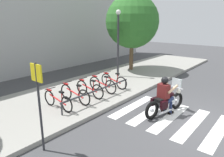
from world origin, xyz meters
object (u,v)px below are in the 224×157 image
(rider, at_px, (165,93))
(bicycle_3, at_px, (102,85))
(bicycle_1, at_px, (75,94))
(street_lamp, at_px, (118,38))
(bicycle_2, at_px, (89,89))
(bicycle_0, at_px, (58,100))
(bike_rack, at_px, (99,90))
(street_sign, at_px, (38,92))
(tree_near_rack, at_px, (132,22))
(motorcycle, at_px, (166,102))
(bicycle_4, at_px, (114,81))

(rider, relative_size, bicycle_3, 0.89)
(bicycle_1, distance_m, street_lamp, 5.00)
(bicycle_2, bearing_deg, bicycle_0, 179.96)
(bike_rack, distance_m, street_sign, 3.75)
(bicycle_1, xyz_separation_m, bicycle_2, (0.84, -0.00, -0.00))
(bicycle_1, height_order, street_sign, street_sign)
(street_lamp, bearing_deg, bicycle_1, -164.60)
(bicycle_3, distance_m, street_sign, 4.71)
(street_sign, distance_m, tree_near_rack, 9.75)
(bicycle_3, relative_size, tree_near_rack, 0.32)
(bike_rack, xyz_separation_m, street_sign, (-3.42, -1.12, 1.09))
(bicycle_1, bearing_deg, tree_near_rack, 14.16)
(bicycle_1, distance_m, tree_near_rack, 7.22)
(bicycle_3, relative_size, street_lamp, 0.41)
(street_sign, height_order, tree_near_rack, tree_near_rack)
(bicycle_3, bearing_deg, bicycle_2, -180.00)
(motorcycle, distance_m, tree_near_rack, 7.37)
(bicycle_0, relative_size, bicycle_1, 0.95)
(bike_rack, bearing_deg, street_sign, -161.87)
(rider, height_order, tree_near_rack, tree_near_rack)
(rider, bearing_deg, bicycle_2, 102.95)
(bicycle_1, distance_m, bike_rack, 1.01)
(bicycle_2, height_order, street_sign, street_sign)
(rider, relative_size, bicycle_0, 0.88)
(motorcycle, bearing_deg, bicycle_3, 89.31)
(bicycle_4, xyz_separation_m, tree_near_rack, (3.93, 1.63, 2.81))
(rider, distance_m, bicycle_1, 3.54)
(bicycle_3, xyz_separation_m, tree_near_rack, (4.77, 1.63, 2.80))
(bicycle_3, distance_m, bike_rack, 1.01)
(tree_near_rack, bearing_deg, bicycle_4, -157.52)
(bicycle_0, distance_m, bicycle_4, 3.35)
(rider, height_order, bicycle_0, rider)
(motorcycle, height_order, bicycle_2, motorcycle)
(motorcycle, xyz_separation_m, street_sign, (-4.22, 1.51, 1.18))
(street_lamp, bearing_deg, bicycle_4, -147.69)
(bicycle_4, distance_m, tree_near_rack, 5.10)
(bicycle_1, distance_m, bicycle_2, 0.84)
(bicycle_4, bearing_deg, bicycle_3, -179.98)
(bicycle_4, height_order, bike_rack, bicycle_4)
(street_sign, relative_size, tree_near_rack, 0.48)
(bicycle_1, xyz_separation_m, street_sign, (-2.58, -1.67, 1.14))
(bike_rack, bearing_deg, bicycle_2, 90.00)
(tree_near_rack, bearing_deg, bicycle_2, -163.82)
(bicycle_2, bearing_deg, bicycle_4, 0.01)
(rider, relative_size, bicycle_1, 0.83)
(motorcycle, xyz_separation_m, bike_rack, (-0.80, 2.62, 0.10))
(bicycle_1, bearing_deg, rider, -63.64)
(bicycle_2, relative_size, bicycle_4, 1.02)
(street_sign, bearing_deg, bicycle_3, 21.45)
(bicycle_0, height_order, bicycle_1, bicycle_1)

